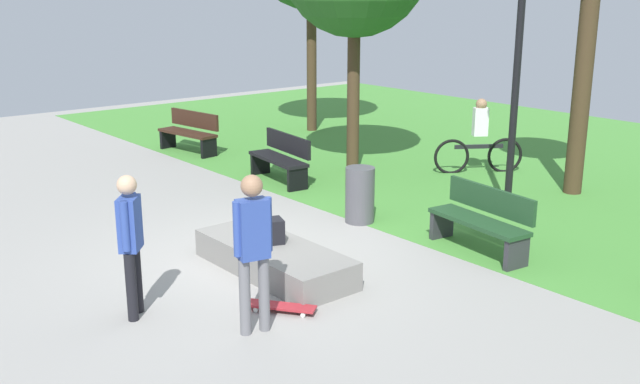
{
  "coord_description": "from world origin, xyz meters",
  "views": [
    {
      "loc": [
        7.8,
        -5.37,
        3.57
      ],
      "look_at": [
        0.58,
        0.61,
        0.94
      ],
      "focal_mm": 40.9,
      "sensor_mm": 36.0,
      "label": 1
    }
  ],
  "objects": [
    {
      "name": "ground_plane",
      "position": [
        0.0,
        0.0,
        0.0
      ],
      "size": [
        28.0,
        28.0,
        0.0
      ],
      "primitive_type": "plane",
      "color": "gray"
    },
    {
      "name": "grass_lawn",
      "position": [
        0.0,
        8.04,
        0.0
      ],
      "size": [
        26.6,
        11.93,
        0.01
      ],
      "primitive_type": "cube",
      "color": "#478C38",
      "rests_on": "ground_plane"
    },
    {
      "name": "concrete_ledge",
      "position": [
        0.58,
        -0.17,
        0.18
      ],
      "size": [
        2.4,
        0.93,
        0.37
      ],
      "primitive_type": "cube",
      "color": "gray",
      "rests_on": "ground_plane"
    },
    {
      "name": "backpack_on_ledge",
      "position": [
        0.5,
        -0.08,
        0.53
      ],
      "size": [
        0.33,
        0.29,
        0.32
      ],
      "primitive_type": "cube",
      "rotation": [
        0.0,
        0.0,
        2.78
      ],
      "color": "black",
      "rests_on": "concrete_ledge"
    },
    {
      "name": "skater_performing_trick",
      "position": [
        1.85,
        -1.34,
        1.03
      ],
      "size": [
        0.26,
        0.42,
        1.75
      ],
      "color": "slate",
      "rests_on": "ground_plane"
    },
    {
      "name": "skater_watching",
      "position": [
        0.66,
        -2.15,
        0.95
      ],
      "size": [
        0.37,
        0.36,
        1.64
      ],
      "color": "black",
      "rests_on": "ground_plane"
    },
    {
      "name": "skateboard_by_ledge",
      "position": [
        1.62,
        -0.82,
        0.06
      ],
      "size": [
        0.76,
        0.63,
        0.08
      ],
      "color": "#A5262D",
      "rests_on": "ground_plane"
    },
    {
      "name": "park_bench_by_oak",
      "position": [
        -3.07,
        2.67,
        0.48
      ],
      "size": [
        1.65,
        0.68,
        0.91
      ],
      "color": "black",
      "rests_on": "ground_plane"
    },
    {
      "name": "park_bench_near_lamppost",
      "position": [
        1.8,
        2.52,
        0.48
      ],
      "size": [
        1.65,
        0.67,
        0.91
      ],
      "color": "#1E4223",
      "rests_on": "ground_plane"
    },
    {
      "name": "park_bench_far_left",
      "position": [
        -6.48,
        2.65,
        0.48
      ],
      "size": [
        1.65,
        0.7,
        0.91
      ],
      "color": "#331E14",
      "rests_on": "ground_plane"
    },
    {
      "name": "lamp_post",
      "position": [
        0.86,
        4.42,
        2.69
      ],
      "size": [
        0.28,
        0.28,
        4.46
      ],
      "color": "black",
      "rests_on": "ground_plane"
    },
    {
      "name": "trash_bin",
      "position": [
        -0.27,
        2.13,
        0.44
      ],
      "size": [
        0.46,
        0.46,
        0.89
      ],
      "primitive_type": "cylinder",
      "color": "#4C4C51",
      "rests_on": "ground_plane"
    },
    {
      "name": "cyclist_on_bicycle",
      "position": [
        -1.14,
        6.15,
        0.63
      ],
      "size": [
        1.05,
        1.55,
        1.52
      ],
      "color": "black",
      "rests_on": "ground_plane"
    }
  ]
}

